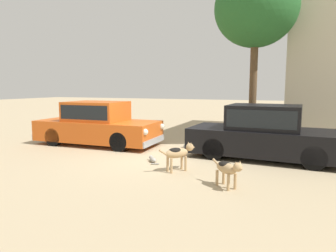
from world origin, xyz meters
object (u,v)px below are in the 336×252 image
object	(u,v)px
acacia_tree_left	(256,9)
parked_sedan_nearest	(98,124)
stray_cat	(153,159)
parked_sedan_second	(265,132)
stray_dog_spotted	(178,153)
stray_dog_tan	(228,168)

from	to	relation	value
acacia_tree_left	parked_sedan_nearest	bearing A→B (deg)	-160.60
parked_sedan_nearest	stray_cat	distance (m)	3.36
parked_sedan_nearest	stray_cat	world-z (taller)	parked_sedan_nearest
parked_sedan_second	stray_dog_spotted	size ratio (longest dim) A/B	5.15
stray_dog_spotted	acacia_tree_left	distance (m)	5.87
parked_sedan_second	stray_cat	bearing A→B (deg)	-147.62
acacia_tree_left	parked_sedan_second	bearing A→B (deg)	-72.20
stray_dog_spotted	stray_cat	world-z (taller)	stray_dog_spotted
parked_sedan_nearest	stray_dog_tan	bearing A→B (deg)	-31.03
parked_sedan_second	stray_cat	size ratio (longest dim) A/B	8.77
stray_dog_tan	acacia_tree_left	bearing A→B (deg)	130.99
parked_sedan_second	acacia_tree_left	world-z (taller)	acacia_tree_left
parked_sedan_nearest	acacia_tree_left	xyz separation A→B (m)	(5.13, 1.80, 3.87)
stray_dog_spotted	acacia_tree_left	world-z (taller)	acacia_tree_left
stray_dog_spotted	parked_sedan_nearest	bearing A→B (deg)	98.65
parked_sedan_second	acacia_tree_left	xyz separation A→B (m)	(-0.57, 1.76, 3.87)
parked_sedan_nearest	stray_dog_spotted	size ratio (longest dim) A/B	5.23
stray_cat	acacia_tree_left	size ratio (longest dim) A/B	0.09
stray_dog_tan	stray_cat	xyz separation A→B (m)	(-2.32, 1.37, -0.34)
parked_sedan_nearest	stray_cat	xyz separation A→B (m)	(2.90, -1.56, -0.68)
stray_cat	acacia_tree_left	distance (m)	6.09
stray_dog_spotted	stray_cat	distance (m)	1.19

